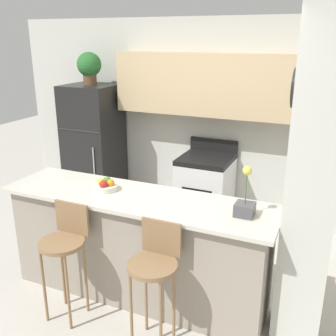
{
  "coord_description": "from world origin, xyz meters",
  "views": [
    {
      "loc": [
        1.54,
        -2.78,
        2.32
      ],
      "look_at": [
        0.0,
        0.69,
        1.04
      ],
      "focal_mm": 42.0,
      "sensor_mm": 36.0,
      "label": 1
    }
  ],
  "objects_px": {
    "fruit_bowl": "(106,186)",
    "orchid_vase": "(245,204)",
    "refrigerator": "(94,147)",
    "bar_stool_right": "(155,267)",
    "stove_range": "(205,191)",
    "bar_stool_left": "(65,244)",
    "potted_plant_on_fridge": "(89,66)",
    "trash_bin": "(123,204)"
  },
  "relations": [
    {
      "from": "fruit_bowl",
      "to": "orchid_vase",
      "type": "bearing_deg",
      "value": -0.81
    },
    {
      "from": "refrigerator",
      "to": "bar_stool_right",
      "type": "height_order",
      "value": "refrigerator"
    },
    {
      "from": "orchid_vase",
      "to": "fruit_bowl",
      "type": "height_order",
      "value": "orchid_vase"
    },
    {
      "from": "stove_range",
      "to": "bar_stool_left",
      "type": "relative_size",
      "value": 1.06
    },
    {
      "from": "refrigerator",
      "to": "fruit_bowl",
      "type": "distance_m",
      "value": 2.0
    },
    {
      "from": "bar_stool_right",
      "to": "potted_plant_on_fridge",
      "type": "height_order",
      "value": "potted_plant_on_fridge"
    },
    {
      "from": "orchid_vase",
      "to": "refrigerator",
      "type": "bearing_deg",
      "value": 147.15
    },
    {
      "from": "bar_stool_left",
      "to": "bar_stool_right",
      "type": "relative_size",
      "value": 1.0
    },
    {
      "from": "bar_stool_left",
      "to": "trash_bin",
      "type": "xyz_separation_m",
      "value": [
        -0.56,
        1.87,
        -0.5
      ]
    },
    {
      "from": "potted_plant_on_fridge",
      "to": "bar_stool_right",
      "type": "bearing_deg",
      "value": -47.23
    },
    {
      "from": "potted_plant_on_fridge",
      "to": "orchid_vase",
      "type": "height_order",
      "value": "potted_plant_on_fridge"
    },
    {
      "from": "bar_stool_right",
      "to": "orchid_vase",
      "type": "distance_m",
      "value": 0.84
    },
    {
      "from": "stove_range",
      "to": "fruit_bowl",
      "type": "xyz_separation_m",
      "value": [
        -0.42,
        -1.61,
        0.58
      ]
    },
    {
      "from": "potted_plant_on_fridge",
      "to": "orchid_vase",
      "type": "bearing_deg",
      "value": -32.85
    },
    {
      "from": "bar_stool_left",
      "to": "trash_bin",
      "type": "bearing_deg",
      "value": 106.61
    },
    {
      "from": "bar_stool_left",
      "to": "bar_stool_right",
      "type": "distance_m",
      "value": 0.83
    },
    {
      "from": "bar_stool_left",
      "to": "orchid_vase",
      "type": "relative_size",
      "value": 2.5
    },
    {
      "from": "potted_plant_on_fridge",
      "to": "orchid_vase",
      "type": "relative_size",
      "value": 1.03
    },
    {
      "from": "bar_stool_left",
      "to": "orchid_vase",
      "type": "height_order",
      "value": "orchid_vase"
    },
    {
      "from": "refrigerator",
      "to": "stove_range",
      "type": "distance_m",
      "value": 1.67
    },
    {
      "from": "fruit_bowl",
      "to": "trash_bin",
      "type": "distance_m",
      "value": 1.73
    },
    {
      "from": "refrigerator",
      "to": "stove_range",
      "type": "relative_size",
      "value": 1.6
    },
    {
      "from": "potted_plant_on_fridge",
      "to": "trash_bin",
      "type": "distance_m",
      "value": 1.86
    },
    {
      "from": "stove_range",
      "to": "bar_stool_left",
      "type": "height_order",
      "value": "stove_range"
    },
    {
      "from": "bar_stool_right",
      "to": "fruit_bowl",
      "type": "bearing_deg",
      "value": 145.01
    },
    {
      "from": "refrigerator",
      "to": "potted_plant_on_fridge",
      "type": "xyz_separation_m",
      "value": [
        -0.0,
        0.0,
        1.09
      ]
    },
    {
      "from": "bar_stool_left",
      "to": "bar_stool_right",
      "type": "bearing_deg",
      "value": 0.0
    },
    {
      "from": "orchid_vase",
      "to": "trash_bin",
      "type": "distance_m",
      "value": 2.53
    },
    {
      "from": "refrigerator",
      "to": "orchid_vase",
      "type": "bearing_deg",
      "value": -32.85
    },
    {
      "from": "refrigerator",
      "to": "fruit_bowl",
      "type": "height_order",
      "value": "refrigerator"
    },
    {
      "from": "bar_stool_right",
      "to": "orchid_vase",
      "type": "relative_size",
      "value": 2.5
    },
    {
      "from": "trash_bin",
      "to": "potted_plant_on_fridge",
      "type": "bearing_deg",
      "value": 157.81
    },
    {
      "from": "stove_range",
      "to": "potted_plant_on_fridge",
      "type": "bearing_deg",
      "value": -179.25
    },
    {
      "from": "stove_range",
      "to": "trash_bin",
      "type": "relative_size",
      "value": 2.82
    },
    {
      "from": "bar_stool_left",
      "to": "potted_plant_on_fridge",
      "type": "height_order",
      "value": "potted_plant_on_fridge"
    },
    {
      "from": "bar_stool_right",
      "to": "potted_plant_on_fridge",
      "type": "distance_m",
      "value": 3.13
    },
    {
      "from": "refrigerator",
      "to": "fruit_bowl",
      "type": "xyz_separation_m",
      "value": [
        1.21,
        -1.59,
        0.18
      ]
    },
    {
      "from": "refrigerator",
      "to": "stove_range",
      "type": "bearing_deg",
      "value": 0.76
    },
    {
      "from": "stove_range",
      "to": "fruit_bowl",
      "type": "relative_size",
      "value": 4.84
    },
    {
      "from": "orchid_vase",
      "to": "potted_plant_on_fridge",
      "type": "bearing_deg",
      "value": 147.15
    },
    {
      "from": "bar_stool_left",
      "to": "trash_bin",
      "type": "relative_size",
      "value": 2.66
    },
    {
      "from": "stove_range",
      "to": "potted_plant_on_fridge",
      "type": "xyz_separation_m",
      "value": [
        -1.63,
        -0.02,
        1.49
      ]
    }
  ]
}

